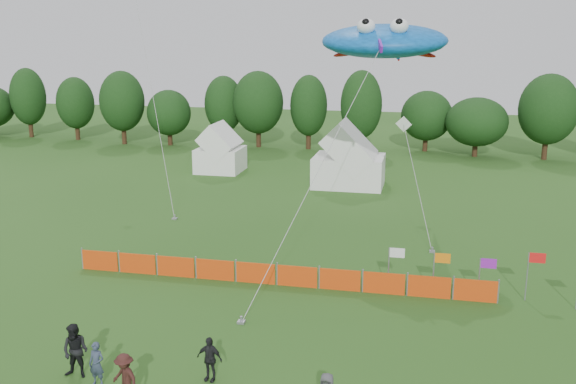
% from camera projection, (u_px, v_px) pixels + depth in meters
% --- Properties ---
extents(ground, '(160.00, 160.00, 0.00)m').
position_uv_depth(ground, '(250.00, 383.00, 21.57)').
color(ground, '#234C16').
rests_on(ground, ground).
extents(treeline, '(104.57, 8.78, 8.36)m').
position_uv_depth(treeline, '(389.00, 111.00, 62.87)').
color(treeline, '#382314').
rests_on(treeline, ground).
extents(tent_left, '(3.78, 3.78, 3.34)m').
position_uv_depth(tent_left, '(220.00, 152.00, 54.69)').
color(tent_left, white).
rests_on(tent_left, ground).
extents(tent_right, '(5.42, 4.33, 3.82)m').
position_uv_depth(tent_right, '(349.00, 161.00, 49.36)').
color(tent_right, white).
rests_on(tent_right, ground).
extents(barrier_fence, '(19.90, 0.06, 1.00)m').
position_uv_depth(barrier_fence, '(276.00, 275.00, 29.96)').
color(barrier_fence, '#D03D0B').
rests_on(barrier_fence, ground).
extents(flag_row, '(10.73, 0.71, 2.23)m').
position_uv_depth(flag_row, '(507.00, 272.00, 27.96)').
color(flag_row, gray).
rests_on(flag_row, ground).
extents(spectator_a, '(0.59, 0.42, 1.53)m').
position_uv_depth(spectator_a, '(97.00, 364.00, 21.30)').
color(spectator_a, '#2F3A4F').
rests_on(spectator_a, ground).
extents(spectator_b, '(0.95, 0.74, 1.92)m').
position_uv_depth(spectator_b, '(76.00, 351.00, 21.77)').
color(spectator_b, black).
rests_on(spectator_b, ground).
extents(spectator_c, '(1.24, 1.03, 1.67)m').
position_uv_depth(spectator_c, '(125.00, 378.00, 20.28)').
color(spectator_c, '#351815').
rests_on(spectator_c, ground).
extents(spectator_d, '(0.96, 0.50, 1.57)m').
position_uv_depth(spectator_d, '(209.00, 359.00, 21.61)').
color(spectator_d, black).
rests_on(spectator_d, ground).
extents(stingray_kite, '(8.09, 22.40, 12.33)m').
position_uv_depth(stingray_kite, '(385.00, 41.00, 35.42)').
color(stingray_kite, blue).
rests_on(stingray_kite, ground).
extents(small_kite_white, '(2.81, 9.18, 6.26)m').
position_uv_depth(small_kite_white, '(412.00, 160.00, 39.64)').
color(small_kite_white, white).
rests_on(small_kite_white, ground).
extents(small_kite_dark, '(6.91, 9.68, 15.18)m').
position_uv_depth(small_kite_dark, '(152.00, 88.00, 44.27)').
color(small_kite_dark, black).
rests_on(small_kite_dark, ground).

